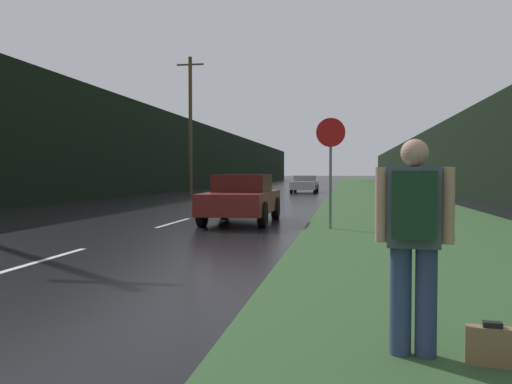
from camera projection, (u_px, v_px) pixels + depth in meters
The scene contains 13 objects.
grass_verge at pixel (372, 192), 40.99m from camera, with size 6.00×240.00×0.02m, color #33562D.
lane_stripe_b at pixel (40, 261), 8.84m from camera, with size 0.12×3.00×0.01m, color silver.
lane_stripe_c at pixel (174, 223), 15.74m from camera, with size 0.12×3.00×0.01m, color silver.
lane_stripe_d at pixel (226, 208), 22.64m from camera, with size 0.12×3.00×0.01m, color silver.
lane_stripe_e at pixel (254, 200), 29.54m from camera, with size 0.12×3.00×0.01m, color silver.
treeline_far_side at pixel (194, 156), 53.48m from camera, with size 2.00×140.00×6.30m, color black.
treeline_near_side at pixel (433, 161), 49.78m from camera, with size 2.00×140.00×5.22m, color black.
utility_pole_far at pixel (190, 124), 35.62m from camera, with size 1.80×0.24×9.07m.
stop_sign at pixel (331, 159), 13.83m from camera, with size 0.74×0.07×2.86m.
hitchhiker_with_backpack at pixel (414, 233), 4.16m from camera, with size 0.59×0.45×1.71m.
suitcase at pixel (492, 347), 3.99m from camera, with size 0.38×0.15×0.35m.
car_passing_near at pixel (242, 198), 15.83m from camera, with size 1.86×4.31×1.41m.
car_passing_far at pixel (305, 184), 39.99m from camera, with size 1.88×4.74×1.27m.
Camera 1 is at (4.93, -1.85, 1.44)m, focal length 38.00 mm.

